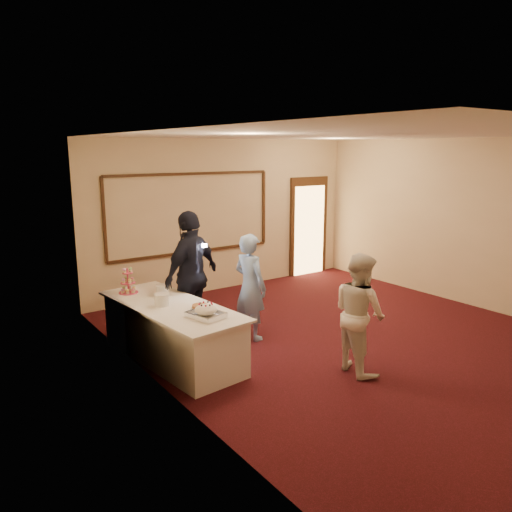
% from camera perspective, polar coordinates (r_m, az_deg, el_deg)
% --- Properties ---
extents(floor, '(7.00, 7.00, 0.00)m').
position_cam_1_polar(floor, '(7.78, 10.73, -9.20)').
color(floor, black).
rests_on(floor, ground).
extents(room_walls, '(6.04, 7.04, 3.02)m').
position_cam_1_polar(room_walls, '(7.30, 11.35, 5.78)').
color(room_walls, beige).
rests_on(room_walls, floor).
extents(wall_molding, '(3.45, 0.04, 1.55)m').
position_cam_1_polar(wall_molding, '(9.64, -7.33, 4.86)').
color(wall_molding, '#341B0F').
rests_on(wall_molding, room_walls).
extents(doorway, '(1.05, 0.07, 2.20)m').
position_cam_1_polar(doorway, '(11.37, 6.03, 3.34)').
color(doorway, '#341B0F').
rests_on(doorway, floor).
extents(buffet_table, '(1.19, 2.51, 0.77)m').
position_cam_1_polar(buffet_table, '(6.90, -9.58, -8.53)').
color(buffet_table, white).
rests_on(buffet_table, floor).
extents(pavlova_tray, '(0.42, 0.50, 0.17)m').
position_cam_1_polar(pavlova_tray, '(6.20, -5.75, -6.34)').
color(pavlova_tray, silver).
rests_on(pavlova_tray, buffet_table).
extents(cupcake_stand, '(0.27, 0.27, 0.40)m').
position_cam_1_polar(cupcake_stand, '(7.40, -14.42, -3.04)').
color(cupcake_stand, '#D84270').
rests_on(cupcake_stand, buffet_table).
extents(plate_stack_a, '(0.19, 0.19, 0.16)m').
position_cam_1_polar(plate_stack_a, '(6.73, -10.76, -4.93)').
color(plate_stack_a, white).
rests_on(plate_stack_a, buffet_table).
extents(plate_stack_b, '(0.19, 0.19, 0.16)m').
position_cam_1_polar(plate_stack_b, '(7.17, -10.66, -3.87)').
color(plate_stack_b, white).
rests_on(plate_stack_b, buffet_table).
extents(tart, '(0.25, 0.25, 0.05)m').
position_cam_1_polar(tart, '(6.54, -6.38, -5.80)').
color(tart, white).
rests_on(tart, buffet_table).
extents(man, '(0.49, 0.65, 1.60)m').
position_cam_1_polar(man, '(7.41, -0.67, -3.53)').
color(man, '#7B9CCF').
rests_on(man, floor).
extents(woman, '(0.70, 0.84, 1.55)m').
position_cam_1_polar(woman, '(6.47, 11.72, -6.39)').
color(woman, white).
rests_on(woman, floor).
extents(guest, '(1.23, 0.89, 1.93)m').
position_cam_1_polar(guest, '(7.46, -7.35, -2.22)').
color(guest, black).
rests_on(guest, floor).
extents(camera_flash, '(0.07, 0.05, 0.05)m').
position_cam_1_polar(camera_flash, '(7.30, -5.95, 1.21)').
color(camera_flash, white).
rests_on(camera_flash, guest).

